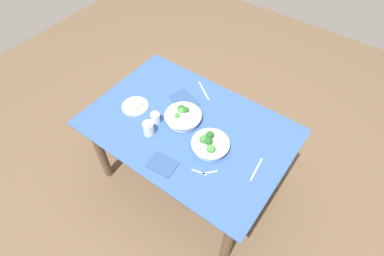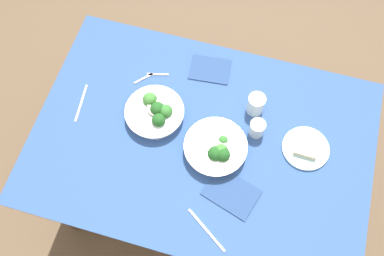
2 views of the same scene
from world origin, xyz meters
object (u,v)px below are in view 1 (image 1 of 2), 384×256
(fork_by_far_bowl, at_px, (209,173))
(fork_by_near_bowl, at_px, (200,172))
(napkin_folded_upper, at_px, (162,164))
(broccoli_bowl_far, at_px, (210,144))
(broccoli_bowl_near, at_px, (183,116))
(table_knife_left, at_px, (256,169))
(bread_side_plate, at_px, (135,106))
(water_glass_side, at_px, (155,118))
(table_knife_right, at_px, (204,91))
(napkin_folded_lower, at_px, (184,100))
(water_glass_center, at_px, (148,128))

(fork_by_far_bowl, bearing_deg, fork_by_near_bowl, -13.13)
(napkin_folded_upper, bearing_deg, broccoli_bowl_far, -119.82)
(broccoli_bowl_near, relative_size, table_knife_left, 1.42)
(broccoli_bowl_far, bearing_deg, bread_side_plate, 2.01)
(bread_side_plate, bearing_deg, napkin_folded_upper, 151.12)
(water_glass_side, xyz_separation_m, table_knife_right, (-0.10, -0.47, -0.04))
(broccoli_bowl_near, relative_size, water_glass_side, 3.36)
(fork_by_near_bowl, bearing_deg, napkin_folded_lower, 121.04)
(napkin_folded_lower, bearing_deg, fork_by_far_bowl, 140.81)
(bread_side_plate, xyz_separation_m, fork_by_near_bowl, (-0.73, 0.18, -0.01))
(broccoli_bowl_far, bearing_deg, napkin_folded_upper, 60.18)
(fork_by_near_bowl, xyz_separation_m, napkin_folded_lower, (0.47, -0.45, 0.00))
(fork_by_near_bowl, xyz_separation_m, table_knife_right, (0.41, -0.63, -0.00))
(water_glass_center, xyz_separation_m, napkin_folded_lower, (-0.01, -0.40, -0.05))
(fork_by_near_bowl, bearing_deg, broccoli_bowl_near, 125.85)
(water_glass_center, distance_m, fork_by_far_bowl, 0.53)
(broccoli_bowl_far, bearing_deg, water_glass_side, 5.47)
(broccoli_bowl_near, xyz_separation_m, bread_side_plate, (0.36, 0.12, -0.02))
(water_glass_center, distance_m, table_knife_right, 0.58)
(fork_by_far_bowl, xyz_separation_m, napkin_folded_upper, (0.28, 0.13, 0.00))
(fork_by_far_bowl, xyz_separation_m, table_knife_right, (0.46, -0.59, -0.00))
(napkin_folded_upper, bearing_deg, fork_by_near_bowl, -157.96)
(broccoli_bowl_near, xyz_separation_m, napkin_folded_upper, (-0.13, 0.39, -0.03))
(water_glass_side, bearing_deg, fork_by_near_bowl, 162.48)
(water_glass_center, distance_m, napkin_folded_upper, 0.29)
(fork_by_near_bowl, relative_size, napkin_folded_lower, 0.47)
(bread_side_plate, bearing_deg, fork_by_near_bowl, 166.18)
(table_knife_left, relative_size, table_knife_right, 0.87)
(water_glass_center, distance_m, table_knife_left, 0.78)
(water_glass_side, bearing_deg, broccoli_bowl_near, -136.56)
(water_glass_side, xyz_separation_m, napkin_folded_upper, (-0.27, 0.25, -0.04))
(broccoli_bowl_near, relative_size, table_knife_right, 1.24)
(napkin_folded_lower, bearing_deg, water_glass_side, 82.62)
(napkin_folded_upper, bearing_deg, fork_by_far_bowl, -155.55)
(table_knife_right, relative_size, napkin_folded_lower, 1.02)
(table_knife_left, bearing_deg, fork_by_near_bowl, -56.29)
(broccoli_bowl_far, relative_size, water_glass_side, 3.26)
(bread_side_plate, relative_size, table_knife_right, 0.94)
(broccoli_bowl_far, distance_m, water_glass_side, 0.44)
(fork_by_near_bowl, height_order, table_knife_right, same)
(fork_by_near_bowl, xyz_separation_m, napkin_folded_upper, (0.23, 0.09, 0.00))
(fork_by_far_bowl, height_order, napkin_folded_lower, napkin_folded_lower)
(broccoli_bowl_near, distance_m, napkin_folded_upper, 0.41)
(broccoli_bowl_near, distance_m, water_glass_center, 0.27)
(bread_side_plate, bearing_deg, fork_by_far_bowl, 169.38)
(water_glass_center, bearing_deg, broccoli_bowl_far, -160.12)
(bread_side_plate, distance_m, fork_by_far_bowl, 0.79)
(bread_side_plate, bearing_deg, broccoli_bowl_near, -162.18)
(broccoli_bowl_near, distance_m, table_knife_left, 0.64)
(fork_by_near_bowl, bearing_deg, table_knife_right, 108.26)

